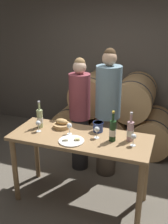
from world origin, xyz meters
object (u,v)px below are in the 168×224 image
object	(u,v)px
tasting_table	(80,146)
cheese_plate	(71,141)
wine_bottle_red	(113,131)
wine_glass_far_left	(38,124)
wine_glass_right	(134,137)
wine_glass_center	(97,130)
wine_bottle_white	(40,118)
person_right	(108,114)
wine_glass_left	(69,126)
blue_crock	(98,126)
bread_basket	(62,124)
wine_bottle_rose	(130,131)
person_left	(80,115)

from	to	relation	value
tasting_table	cheese_plate	distance (m)	0.21
tasting_table	cheese_plate	size ratio (longest dim) A/B	5.70
wine_bottle_red	wine_glass_far_left	distance (m)	0.89
wine_glass_right	wine_glass_center	bearing A→B (deg)	173.99
wine_bottle_white	tasting_table	bearing A→B (deg)	-7.41
tasting_table	wine_bottle_white	bearing A→B (deg)	172.59
person_right	wine_bottle_white	size ratio (longest dim) A/B	5.31
wine_bottle_white	wine_glass_left	distance (m)	0.42
blue_crock	bread_basket	bearing A→B (deg)	-174.26
person_right	wine_glass_left	distance (m)	0.75
wine_bottle_red	cheese_plate	bearing A→B (deg)	-157.48
wine_bottle_rose	person_left	bearing A→B (deg)	143.15
wine_glass_center	wine_glass_left	bearing A→B (deg)	-177.75
blue_crock	wine_glass_far_left	distance (m)	0.71
cheese_plate	wine_glass_left	xyz separation A→B (m)	(-0.09, 0.17, 0.09)
person_right	wine_glass_far_left	size ratio (longest dim) A/B	13.22
blue_crock	wine_glass_center	bearing A→B (deg)	-78.05
wine_bottle_white	wine_glass_far_left	bearing A→B (deg)	-70.41
tasting_table	person_right	xyz separation A→B (m)	(0.14, 0.70, 0.16)
wine_glass_center	wine_bottle_rose	bearing A→B (deg)	9.75
bread_basket	wine_glass_left	world-z (taller)	wine_glass_left
blue_crock	wine_glass_center	size ratio (longest dim) A/B	0.92
person_right	wine_glass_center	bearing A→B (deg)	-85.36
cheese_plate	wine_glass_far_left	distance (m)	0.49
person_right	wine_glass_center	size ratio (longest dim) A/B	13.22
wine_glass_center	wine_glass_right	xyz separation A→B (m)	(0.42, -0.04, 0.00)
wine_glass_right	wine_glass_far_left	bearing A→B (deg)	-178.73
person_right	wine_bottle_white	world-z (taller)	person_right
person_right	wine_bottle_red	size ratio (longest dim) A/B	5.15
person_right	wine_bottle_rose	size ratio (longest dim) A/B	5.38
tasting_table	blue_crock	bearing A→B (deg)	50.92
cheese_plate	wine_glass_left	world-z (taller)	wine_glass_left
person_left	wine_bottle_rose	bearing A→B (deg)	-36.85
wine_glass_center	blue_crock	bearing A→B (deg)	101.95
wine_glass_far_left	wine_glass_left	bearing A→B (deg)	8.48
wine_glass_left	wine_bottle_rose	bearing A→B (deg)	6.21
wine_glass_left	wine_glass_center	size ratio (longest dim) A/B	1.00
person_left	bread_basket	bearing A→B (deg)	-92.61
blue_crock	wine_glass_far_left	size ratio (longest dim) A/B	0.92
wine_glass_center	wine_glass_right	size ratio (longest dim) A/B	1.00
person_right	bread_basket	world-z (taller)	person_right
person_right	wine_glass_far_left	xyz separation A→B (m)	(-0.65, -0.75, 0.06)
person_left	person_right	distance (m)	0.41
wine_bottle_red	wine_glass_far_left	xyz separation A→B (m)	(-0.88, -0.06, -0.02)
blue_crock	wine_glass_left	world-z (taller)	wine_glass_left
person_right	wine_glass_right	bearing A→B (deg)	-56.82
wine_bottle_red	wine_glass_left	xyz separation A→B (m)	(-0.51, -0.01, -0.02)
person_left	wine_bottle_rose	xyz separation A→B (m)	(0.82, -0.62, 0.14)
tasting_table	wine_glass_right	distance (m)	0.65
bread_basket	person_right	bearing A→B (deg)	52.29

